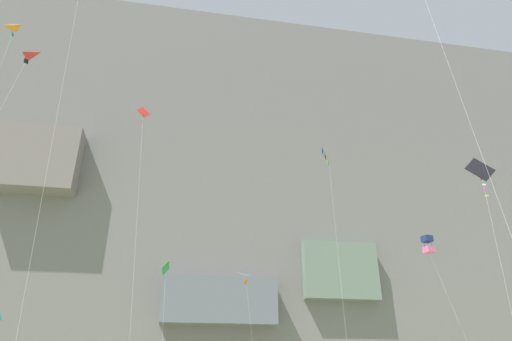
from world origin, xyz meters
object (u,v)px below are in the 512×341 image
(kite_diamond_low_right, at_px, (481,174))
(kite_delta_upper_right, at_px, (11,48))
(kite_banner_upper_mid, at_px, (327,169))
(kite_box_mid_center, at_px, (428,245))
(kite_delta_far_right, at_px, (18,64))
(kite_diamond_high_right, at_px, (142,132))
(kite_delta_mid_left, at_px, (250,282))
(kite_diamond_low_center, at_px, (166,273))

(kite_diamond_low_right, bearing_deg, kite_delta_upper_right, 170.57)
(kite_banner_upper_mid, bearing_deg, kite_box_mid_center, 18.12)
(kite_delta_far_right, bearing_deg, kite_banner_upper_mid, 16.23)
(kite_diamond_high_right, height_order, kite_diamond_low_right, kite_diamond_high_right)
(kite_diamond_high_right, xyz_separation_m, kite_box_mid_center, (31.91, 6.27, -7.79))
(kite_diamond_high_right, height_order, kite_delta_mid_left, kite_diamond_high_right)
(kite_delta_far_right, bearing_deg, kite_delta_upper_right, 130.01)
(kite_diamond_high_right, bearing_deg, kite_delta_upper_right, -161.95)
(kite_diamond_low_right, xyz_separation_m, kite_delta_mid_left, (-15.17, 18.70, -5.27))
(kite_diamond_high_right, relative_size, kite_box_mid_center, 1.57)
(kite_delta_upper_right, distance_m, kite_delta_far_right, 4.68)
(kite_diamond_low_right, height_order, kite_delta_mid_left, kite_diamond_low_right)
(kite_box_mid_center, bearing_deg, kite_delta_mid_left, 173.93)
(kite_diamond_low_right, distance_m, kite_banner_upper_mid, 15.79)
(kite_diamond_high_right, height_order, kite_delta_far_right, kite_diamond_high_right)
(kite_banner_upper_mid, height_order, kite_box_mid_center, kite_banner_upper_mid)
(kite_delta_upper_right, height_order, kite_box_mid_center, kite_delta_upper_right)
(kite_banner_upper_mid, height_order, kite_diamond_low_center, kite_banner_upper_mid)
(kite_diamond_low_right, bearing_deg, kite_diamond_low_center, 145.91)
(kite_delta_upper_right, bearing_deg, kite_box_mid_center, 13.03)
(kite_diamond_low_right, distance_m, kite_box_mid_center, 17.28)
(kite_diamond_low_right, distance_m, kite_delta_upper_right, 41.25)
(kite_banner_upper_mid, bearing_deg, kite_delta_mid_left, 138.60)
(kite_banner_upper_mid, bearing_deg, kite_delta_upper_right, -169.15)
(kite_diamond_low_right, height_order, kite_box_mid_center, kite_diamond_low_right)
(kite_diamond_high_right, relative_size, kite_banner_upper_mid, 1.12)
(kite_box_mid_center, relative_size, kite_delta_far_right, 0.65)
(kite_diamond_low_right, bearing_deg, kite_delta_far_right, 173.81)
(kite_delta_mid_left, height_order, kite_delta_upper_right, kite_delta_upper_right)
(kite_delta_mid_left, xyz_separation_m, kite_box_mid_center, (19.98, -2.13, 4.48))
(kite_diamond_low_center, bearing_deg, kite_delta_upper_right, -147.10)
(kite_delta_upper_right, bearing_deg, kite_diamond_high_right, 18.05)
(kite_delta_upper_right, xyz_separation_m, kite_diamond_low_center, (15.00, 9.71, -17.33))
(kite_box_mid_center, bearing_deg, kite_diamond_low_center, -179.19)
(kite_diamond_high_right, relative_size, kite_delta_upper_right, 0.89)
(kite_delta_upper_right, relative_size, kite_box_mid_center, 1.77)
(kite_banner_upper_mid, xyz_separation_m, kite_delta_mid_left, (-7.17, 6.32, -10.92))
(kite_delta_mid_left, height_order, kite_delta_far_right, kite_delta_far_right)
(kite_diamond_low_center, bearing_deg, kite_box_mid_center, 0.81)
(kite_banner_upper_mid, distance_m, kite_diamond_low_center, 19.61)
(kite_diamond_low_right, xyz_separation_m, kite_diamond_low_center, (-23.89, 16.17, -5.21))
(kite_delta_mid_left, height_order, kite_diamond_low_center, kite_diamond_low_center)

